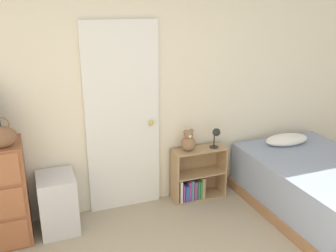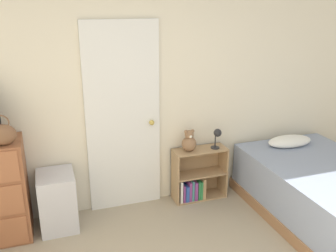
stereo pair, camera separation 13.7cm
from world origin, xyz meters
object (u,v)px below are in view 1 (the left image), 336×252
object	(u,v)px
handbag	(2,137)
bed	(325,191)
teddy_bear	(188,141)
desk_lamp	(216,135)
storage_bin	(58,203)
bookshelf	(195,178)

from	to	relation	value
handbag	bed	xyz separation A→B (m)	(3.04, -0.62, -0.80)
teddy_bear	desk_lamp	world-z (taller)	teddy_bear
storage_bin	teddy_bear	xyz separation A→B (m)	(1.44, 0.09, 0.42)
handbag	teddy_bear	world-z (taller)	handbag
bookshelf	desk_lamp	world-z (taller)	desk_lamp
storage_bin	bed	size ratio (longest dim) A/B	0.30
desk_lamp	bed	size ratio (longest dim) A/B	0.12
storage_bin	bed	world-z (taller)	bed
storage_bin	desk_lamp	bearing A→B (deg)	1.80
handbag	teddy_bear	size ratio (longest dim) A/B	1.12
handbag	bookshelf	distance (m)	2.12
teddy_bear	desk_lamp	distance (m)	0.33
bookshelf	desk_lamp	size ratio (longest dim) A/B	2.67
handbag	desk_lamp	bearing A→B (deg)	4.79
handbag	desk_lamp	size ratio (longest dim) A/B	1.21
bookshelf	bed	distance (m)	1.39
storage_bin	desk_lamp	distance (m)	1.82
storage_bin	desk_lamp	xyz separation A→B (m)	(1.76, 0.06, 0.47)
bed	storage_bin	bearing A→B (deg)	164.18
handbag	desk_lamp	distance (m)	2.19
teddy_bear	storage_bin	bearing A→B (deg)	-176.42
bookshelf	storage_bin	bearing A→B (deg)	-176.53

